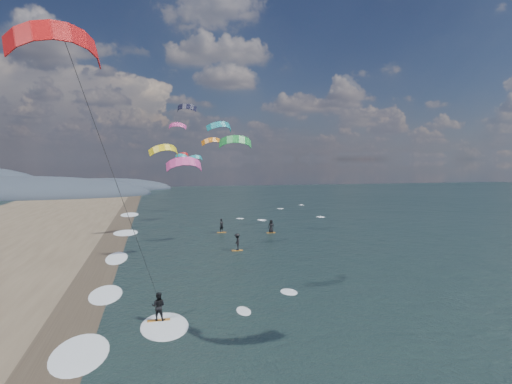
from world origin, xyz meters
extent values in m
cube|color=#382D23|center=(-12.00, 10.00, 0.00)|extent=(3.00, 240.00, 0.00)
ellipsoid|color=#3D4756|center=(-40.00, 100.00, 0.00)|extent=(64.00, 24.00, 10.00)
ellipsoid|color=#3D4756|center=(-22.00, 120.00, 0.00)|extent=(40.00, 18.00, 7.00)
cube|color=orange|center=(-7.30, 9.31, 0.03)|extent=(1.26, 0.39, 0.06)
imported|color=black|center=(-7.30, 9.31, 0.86)|extent=(0.92, 0.80, 1.60)
ellipsoid|color=white|center=(-7.00, 8.51, 0.00)|extent=(2.60, 4.20, 0.12)
cylinder|color=black|center=(-9.05, 6.31, 7.67)|extent=(0.02, 0.02, 14.50)
cube|color=orange|center=(0.57, 26.60, 0.03)|extent=(1.10, 0.35, 0.05)
imported|color=black|center=(0.57, 26.60, 0.90)|extent=(0.68, 1.13, 1.70)
cube|color=orange|center=(6.65, 35.79, 0.03)|extent=(1.10, 0.35, 0.05)
imported|color=black|center=(6.65, 35.79, 0.84)|extent=(0.83, 0.60, 1.58)
cube|color=orange|center=(0.70, 37.47, 0.03)|extent=(1.10, 0.35, 0.05)
imported|color=black|center=(0.70, 37.47, 0.90)|extent=(0.74, 0.67, 1.69)
ellipsoid|color=white|center=(-10.80, 6.00, 0.00)|extent=(2.40, 5.40, 0.11)
ellipsoid|color=white|center=(-10.80, 15.00, 0.00)|extent=(2.40, 5.40, 0.11)
ellipsoid|color=white|center=(-10.80, 26.00, 0.00)|extent=(2.40, 5.40, 0.11)
ellipsoid|color=white|center=(-10.80, 40.00, 0.00)|extent=(2.40, 5.40, 0.11)
ellipsoid|color=white|center=(-10.80, 58.00, 0.00)|extent=(2.40, 5.40, 0.11)
camera|label=1|loc=(-7.44, -14.81, 9.12)|focal=30.00mm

